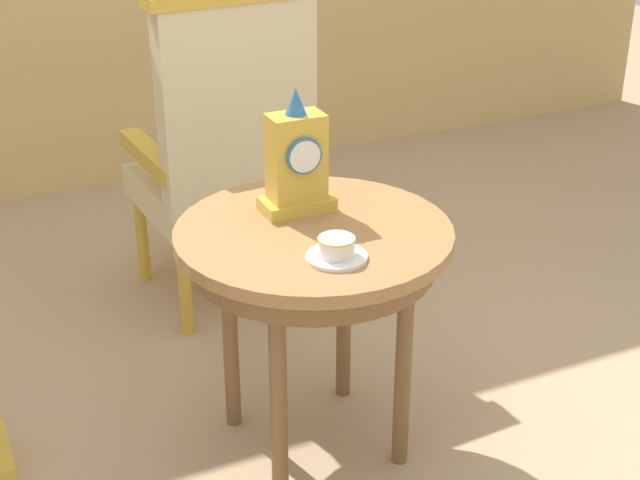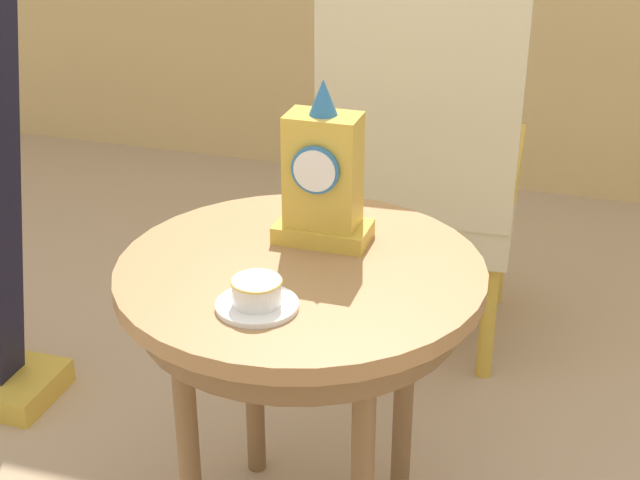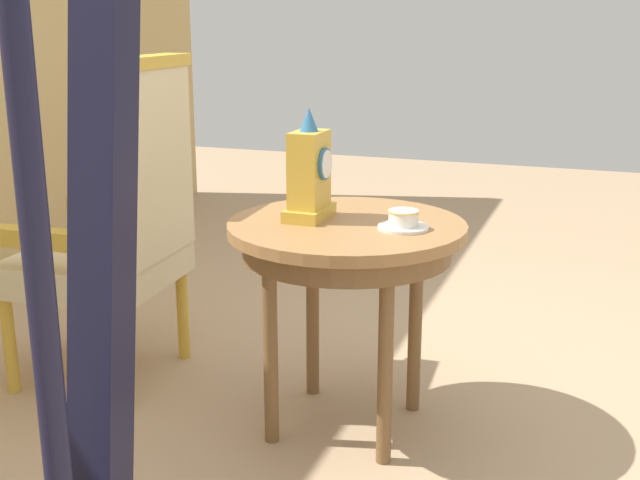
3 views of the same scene
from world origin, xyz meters
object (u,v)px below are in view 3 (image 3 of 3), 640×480
Objects in this scene: armchair at (118,219)px; harp at (87,307)px; mantel_clock at (310,175)px; side_table at (347,247)px; teacup_left at (403,221)px.

armchair is 1.16m from harp.
mantel_clock is 0.95m from harp.
mantel_clock is (0.01, 0.12, 0.21)m from side_table.
side_table is at bearing -94.24° from armchair.
armchair is (0.06, 0.85, 0.00)m from side_table.
harp is at bearing -149.05° from armchair.
harp reaches higher than mantel_clock.
side_table is 0.21m from teacup_left.
teacup_left is 0.13× the size of armchair.
armchair is 0.67× the size of harp.
teacup_left is 1.00m from harp.
mantel_clock is 0.29× the size of armchair.
teacup_left is 1.04m from armchair.
harp is (-0.90, 0.44, -0.01)m from teacup_left.
teacup_left reaches higher than side_table.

